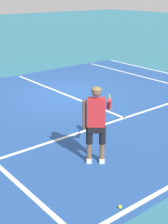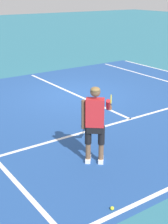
# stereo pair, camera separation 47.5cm
# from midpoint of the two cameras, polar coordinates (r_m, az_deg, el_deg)

# --- Properties ---
(ground_plane) EXTENTS (80.00, 80.00, 0.00)m
(ground_plane) POSITION_cam_midpoint_polar(r_m,az_deg,el_deg) (11.76, -4.12, 2.92)
(ground_plane) COLOR teal
(court_inner_surface) EXTENTS (10.98, 9.88, 0.00)m
(court_inner_surface) POSITION_cam_midpoint_polar(r_m,az_deg,el_deg) (10.84, -0.47, 1.44)
(court_inner_surface) COLOR #234C93
(court_inner_surface) RESTS_ON ground
(line_service) EXTENTS (8.23, 0.10, 0.01)m
(line_service) POSITION_cam_midpoint_polar(r_m,az_deg,el_deg) (9.67, 5.65, -1.05)
(line_service) COLOR white
(line_service) RESTS_ON ground
(line_centre_service) EXTENTS (0.10, 6.40, 0.01)m
(line_centre_service) POSITION_cam_midpoint_polar(r_m,az_deg,el_deg) (12.02, -5.04, 3.31)
(line_centre_service) COLOR white
(line_centre_service) RESTS_ON ground
(line_singles_right) EXTENTS (0.10, 9.48, 0.01)m
(line_singles_right) POSITION_cam_midpoint_polar(r_m,az_deg,el_deg) (13.67, 13.23, 4.94)
(line_singles_right) COLOR white
(line_singles_right) RESTS_ON ground
(tennis_player) EXTENTS (1.13, 0.80, 1.71)m
(tennis_player) POSITION_cam_midpoint_polar(r_m,az_deg,el_deg) (6.85, 0.18, -1.33)
(tennis_player) COLOR white
(tennis_player) RESTS_ON ground
(tennis_ball_near_feet) EXTENTS (0.07, 0.07, 0.07)m
(tennis_ball_near_feet) POSITION_cam_midpoint_polar(r_m,az_deg,el_deg) (5.87, 3.91, -16.18)
(tennis_ball_near_feet) COLOR #CCE02D
(tennis_ball_near_feet) RESTS_ON ground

